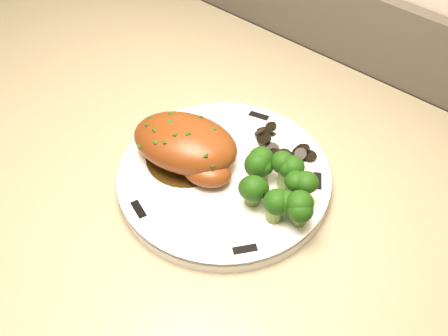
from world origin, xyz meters
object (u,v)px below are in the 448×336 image
Objects in this scene: plate at (224,178)px; chicken_breast at (188,146)px; counter at (94,237)px; broccoli_florets at (279,188)px.

chicken_breast is (-0.05, -0.01, 0.03)m from plate.
broccoli_florets is (0.40, 0.02, 0.44)m from counter.
chicken_breast is 0.12m from broccoli_florets.
plate is 1.67× the size of chicken_breast.
counter is at bearing 164.79° from chicken_breast.
plate is 2.63× the size of broccoli_florets.
plate is at bearing 1.68° from counter.
plate is 0.08m from broccoli_florets.
broccoli_florets is at bearing 2.17° from counter.
chicken_breast is (0.28, -0.00, 0.44)m from counter.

